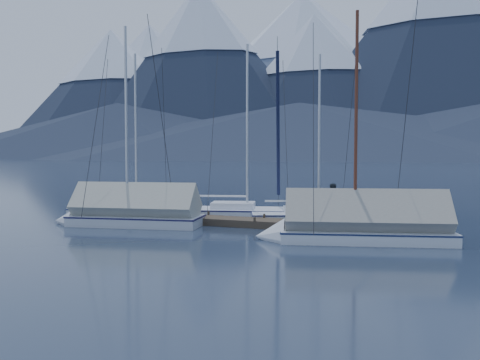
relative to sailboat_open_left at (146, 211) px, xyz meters
name	(u,v)px	position (x,y,z in m)	size (l,w,h in m)	color
ground	(224,231)	(6.62, -4.17, -0.18)	(1000.00, 1000.00, 0.00)	#172134
mountain_range	(433,76)	(10.74, 366.28, 58.48)	(877.00, 584.00, 150.50)	#475675
dock	(240,223)	(6.62, -2.17, -0.07)	(18.00, 1.50, 0.54)	#382D23
mooring_posts	(230,218)	(6.12, -2.17, 0.17)	(15.12, 1.52, 0.35)	#382D23
sailboat_open_left	(146,211)	(0.00, 0.00, 0.00)	(7.72, 5.19, 9.98)	silver
sailboat_open_mid	(257,214)	(6.40, 0.94, 0.00)	(8.04, 4.14, 10.23)	white
sailboat_open_right	(328,218)	(10.30, 0.82, -0.01)	(7.27, 4.47, 9.31)	silver
sailboat_covered_near	(351,229)	(12.31, -4.66, 0.32)	(8.06, 4.18, 10.03)	white
sailboat_covered_far	(125,215)	(1.39, -4.17, 0.34)	(7.74, 3.64, 10.46)	silver
person	(334,203)	(11.11, -1.98, 1.06)	(0.65, 0.43, 1.78)	black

